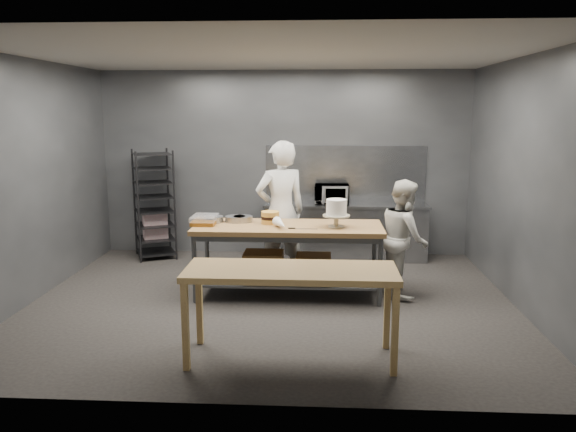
# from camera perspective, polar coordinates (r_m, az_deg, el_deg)

# --- Properties ---
(ground) EXTENTS (6.00, 6.00, 0.00)m
(ground) POSITION_cam_1_polar(r_m,az_deg,el_deg) (7.12, -1.64, -8.72)
(ground) COLOR black
(ground) RESTS_ON ground
(back_wall) EXTENTS (6.00, 0.04, 3.00)m
(back_wall) POSITION_cam_1_polar(r_m,az_deg,el_deg) (9.25, -0.37, 5.34)
(back_wall) COLOR #4C4F54
(back_wall) RESTS_ON ground
(work_table) EXTENTS (2.40, 0.90, 0.92)m
(work_table) POSITION_cam_1_polar(r_m,az_deg,el_deg) (7.25, -0.12, -3.62)
(work_table) COLOR brown
(work_table) RESTS_ON ground
(near_counter) EXTENTS (2.00, 0.70, 0.90)m
(near_counter) POSITION_cam_1_polar(r_m,az_deg,el_deg) (5.32, 0.29, -6.27)
(near_counter) COLOR olive
(near_counter) RESTS_ON ground
(back_counter) EXTENTS (2.60, 0.60, 0.90)m
(back_counter) POSITION_cam_1_polar(r_m,az_deg,el_deg) (9.08, 5.82, -1.51)
(back_counter) COLOR slate
(back_counter) RESTS_ON ground
(splashback_panel) EXTENTS (2.60, 0.02, 0.90)m
(splashback_panel) POSITION_cam_1_polar(r_m,az_deg,el_deg) (9.23, 5.85, 4.34)
(splashback_panel) COLOR slate
(splashback_panel) RESTS_ON back_counter
(speed_rack) EXTENTS (0.81, 0.84, 1.75)m
(speed_rack) POSITION_cam_1_polar(r_m,az_deg,el_deg) (9.31, -13.44, 1.08)
(speed_rack) COLOR black
(speed_rack) RESTS_ON ground
(chef_behind) EXTENTS (0.84, 0.71, 1.96)m
(chef_behind) POSITION_cam_1_polar(r_m,az_deg,el_deg) (7.78, -0.74, 0.45)
(chef_behind) COLOR silver
(chef_behind) RESTS_ON ground
(chef_right) EXTENTS (0.62, 0.77, 1.51)m
(chef_right) POSITION_cam_1_polar(r_m,az_deg,el_deg) (7.36, 11.71, -2.18)
(chef_right) COLOR silver
(chef_right) RESTS_ON ground
(microwave) EXTENTS (0.54, 0.37, 0.30)m
(microwave) POSITION_cam_1_polar(r_m,az_deg,el_deg) (8.97, 4.46, 2.24)
(microwave) COLOR black
(microwave) RESTS_ON back_counter
(frosted_cake_stand) EXTENTS (0.34, 0.34, 0.35)m
(frosted_cake_stand) POSITION_cam_1_polar(r_m,az_deg,el_deg) (7.02, 4.94, 0.65)
(frosted_cake_stand) COLOR #BAB295
(frosted_cake_stand) RESTS_ON work_table
(layer_cake) EXTENTS (0.23, 0.23, 0.16)m
(layer_cake) POSITION_cam_1_polar(r_m,az_deg,el_deg) (7.26, -1.82, -0.16)
(layer_cake) COLOR #E8AD49
(layer_cake) RESTS_ON work_table
(cake_pans) EXTENTS (0.64, 0.30, 0.07)m
(cake_pans) POSITION_cam_1_polar(r_m,az_deg,el_deg) (7.42, -5.85, -0.30)
(cake_pans) COLOR gray
(cake_pans) RESTS_ON work_table
(piping_bag) EXTENTS (0.24, 0.40, 0.12)m
(piping_bag) POSITION_cam_1_polar(r_m,az_deg,el_deg) (6.94, -0.73, -0.82)
(piping_bag) COLOR white
(piping_bag) RESTS_ON work_table
(offset_spatula) EXTENTS (0.36, 0.02, 0.02)m
(offset_spatula) POSITION_cam_1_polar(r_m,az_deg,el_deg) (6.94, 1.11, -1.28)
(offset_spatula) COLOR slate
(offset_spatula) RESTS_ON work_table
(pastry_clamshells) EXTENTS (0.31, 0.42, 0.11)m
(pastry_clamshells) POSITION_cam_1_polar(r_m,az_deg,el_deg) (7.31, -8.48, -0.37)
(pastry_clamshells) COLOR #94621D
(pastry_clamshells) RESTS_ON work_table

